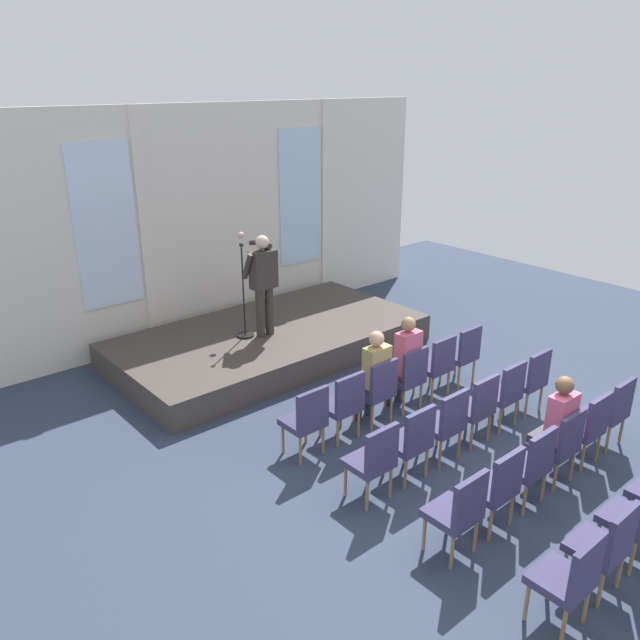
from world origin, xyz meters
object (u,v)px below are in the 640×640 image
chair_r1_c3 (477,405)px  chair_r2_c0 (459,509)px  audience_r2_c3 (556,424)px  chair_r2_c4 (587,424)px  chair_r0_c2 (377,388)px  audience_r0_c3 (405,358)px  chair_r0_c1 (344,402)px  chair_r1_c0 (374,458)px  chair_r1_c5 (530,377)px  chair_r0_c5 (463,352)px  chair_r2_c2 (530,462)px  chair_r1_c2 (446,421)px  chair_r2_c3 (560,442)px  audience_r0_c2 (374,372)px  chair_r2_c1 (497,484)px  chair_r0_c3 (408,375)px  speaker (263,278)px  mic_stand (245,317)px  chair_r3_c2 (638,515)px  chair_r3_c1 (606,543)px  chair_r1_c4 (505,391)px  chair_r0_c4 (437,363)px  chair_r2_c5 (612,408)px  chair_r1_c1 (412,439)px  chair_r0_c0 (307,418)px  chair_r3_c0 (571,576)px

chair_r1_c3 → chair_r2_c0: same height
chair_r2_c0 → audience_r2_c3: (1.81, 0.08, 0.20)m
chair_r1_c3 → chair_r2_c4: (0.60, -1.14, 0.00)m
chair_r0_c2 → chair_r2_c4: size_ratio=1.00×
audience_r0_c3 → chair_r0_c1: bearing=-176.3°
chair_r1_c0 → chair_r1_c5: 3.02m
chair_r0_c5 → chair_r2_c2: 2.90m
chair_r1_c2 → chair_r2_c3: size_ratio=1.00×
audience_r0_c2 → chair_r2_c1: audience_r0_c2 is taller
chair_r0_c3 → chair_r1_c2: same height
chair_r0_c5 → chair_r2_c1: (-2.41, -2.27, 0.00)m
speaker → chair_r1_c2: speaker is taller
mic_stand → chair_r3_c2: size_ratio=1.65×
chair_r3_c1 → audience_r0_c3: bearing=70.9°
chair_r1_c4 → chair_r1_c5: same height
chair_r0_c4 → audience_r2_c3: bearing=-105.4°
audience_r0_c3 → chair_r0_c5: 1.23m
chair_r2_c5 → mic_stand: bearing=111.3°
speaker → chair_r0_c5: speaker is taller
speaker → chair_r0_c3: bearing=-79.3°
chair_r1_c1 → speaker: bearing=79.5°
chair_r3_c1 → chair_r3_c2: same height
chair_r2_c1 → chair_r3_c1: bearing=-90.0°
chair_r2_c0 → chair_r0_c3: bearing=51.5°
chair_r0_c3 → chair_r0_c5: size_ratio=1.00×
audience_r0_c2 → chair_r2_c2: (-0.00, -2.35, -0.20)m
chair_r1_c2 → chair_r0_c4: bearing=43.3°
chair_r3_c1 → speaker: bearing=83.4°
chair_r3_c2 → mic_stand: bearing=91.6°
mic_stand → audience_r0_c3: mic_stand is taller
speaker → chair_r0_c4: size_ratio=1.76×
audience_r0_c2 → chair_r1_c5: bearing=-33.9°
audience_r0_c3 → chair_r2_c3: bearing=-90.0°
chair_r0_c1 → audience_r0_c2: bearing=7.7°
chair_r0_c0 → audience_r2_c3: bearing=-50.4°
chair_r0_c1 → chair_r1_c2: (0.60, -1.14, 0.00)m
chair_r2_c0 → chair_r3_c0: 1.14m
chair_r1_c2 → audience_r2_c3: 1.23m
chair_r1_c0 → chair_r1_c3: bearing=0.0°
chair_r0_c2 → chair_r1_c5: same height
chair_r1_c0 → chair_r1_c2: size_ratio=1.00×
chair_r1_c1 → chair_r2_c0: 1.29m
chair_r3_c0 → chair_r2_c3: bearing=32.1°
chair_r0_c5 → chair_r1_c2: size_ratio=1.00×
chair_r0_c5 → chair_r1_c0: same height
mic_stand → chair_r1_c5: 4.44m
chair_r1_c2 → chair_r2_c0: (-1.21, -1.14, 0.00)m
chair_r3_c0 → chair_r3_c2: bearing=0.0°
chair_r0_c4 → chair_r2_c2: size_ratio=1.00×
mic_stand → chair_r1_c0: bearing=-104.6°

